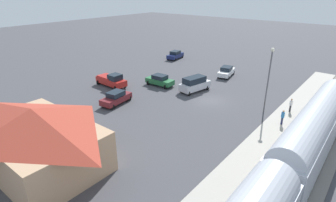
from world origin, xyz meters
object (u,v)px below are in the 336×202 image
pickup_red (112,80)px  pedestrian_on_platform (283,116)px  passenger_train (277,187)px  station_building (37,137)px  sedan_white (226,71)px  sedan_navy (175,55)px  suv_silver (195,84)px  light_pole_near_platform (269,73)px  sedan_green (160,80)px  sedan_maroon (116,98)px  pedestrian_waiting_far (291,104)px

pickup_red → pedestrian_on_platform: bearing=-173.2°
pickup_red → passenger_train: bearing=159.1°
station_building → sedan_white: size_ratio=2.59×
station_building → sedan_navy: 40.17m
suv_silver → pickup_red: size_ratio=0.95×
pedestrian_on_platform → light_pole_near_platform: size_ratio=0.21×
pedestrian_on_platform → sedan_green: size_ratio=0.37×
passenger_train → station_building: 19.07m
sedan_maroon → pickup_red: 7.18m
pedestrian_waiting_far → sedan_maroon: bearing=30.7°
suv_silver → sedan_navy: suv_silver is taller
pedestrian_on_platform → suv_silver: bearing=-13.8°
pedestrian_on_platform → pickup_red: (25.12, 2.98, -0.25)m
pedestrian_waiting_far → sedan_maroon: size_ratio=0.36×
passenger_train → pickup_red: passenger_train is taller
light_pole_near_platform → sedan_maroon: bearing=30.9°
light_pole_near_platform → sedan_navy: bearing=-30.4°
station_building → sedan_maroon: bearing=-68.6°
sedan_green → sedan_maroon: same height
sedan_maroon → sedan_white: bearing=-105.9°
suv_silver → station_building: bearing=89.2°
sedan_maroon → sedan_navy: bearing=-70.4°
suv_silver → light_pole_near_platform: bearing=175.7°
pedestrian_waiting_far → passenger_train: bearing=102.8°
sedan_white → light_pole_near_platform: light_pole_near_platform is taller
pedestrian_on_platform → sedan_white: (13.58, -12.94, -0.40)m
sedan_white → sedan_navy: bearing=-16.8°
passenger_train → sedan_maroon: (23.15, -6.84, -1.98)m
light_pole_near_platform → sedan_green: bearing=1.8°
suv_silver → light_pole_near_platform: size_ratio=0.64×
pedestrian_waiting_far → pickup_red: (24.83, 7.05, -0.25)m
sedan_green → station_building: bearing=103.4°
passenger_train → pickup_red: bearing=-20.9°
sedan_navy → light_pole_near_platform: (-25.09, 14.73, 4.16)m
passenger_train → suv_silver: bearing=-44.6°
sedan_maroon → pickup_red: size_ratio=0.86×
pickup_red → station_building: bearing=122.3°
passenger_train → sedan_maroon: passenger_train is taller
sedan_white → pickup_red: (11.54, 15.92, 0.15)m
pedestrian_waiting_far → sedan_green: (19.21, 2.04, -0.40)m
sedan_white → passenger_train: bearing=122.8°
pedestrian_waiting_far → suv_silver: suv_silver is taller
station_building → suv_silver: 23.80m
passenger_train → pickup_red: 31.05m
sedan_navy → passenger_train: bearing=135.5°
pedestrian_on_platform → sedan_white: bearing=-43.6°
suv_silver → sedan_navy: bearing=-44.4°
passenger_train → sedan_maroon: size_ratio=7.90×
sedan_navy → light_pole_near_platform: bearing=149.6°
pedestrian_waiting_far → sedan_navy: 30.75m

